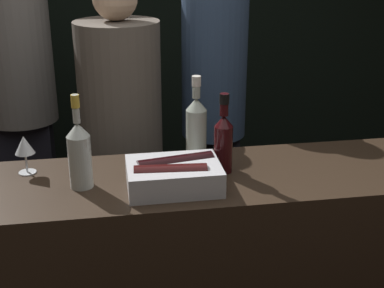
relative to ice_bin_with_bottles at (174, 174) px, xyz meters
name	(u,v)px	position (x,y,z in m)	size (l,w,h in m)	color
wall_back_chalkboard	(143,1)	(0.08, 2.26, 0.35)	(6.40, 0.06, 2.80)	black
bar_counter	(193,287)	(0.08, 0.08, -0.55)	(2.55, 0.52, 1.00)	#2D2116
ice_bin_with_bottles	(174,174)	(0.00, 0.00, 0.00)	(0.33, 0.24, 0.11)	silver
wine_glass	(24,146)	(-0.53, 0.22, 0.06)	(0.07, 0.07, 0.15)	silver
rose_wine_bottle	(79,153)	(-0.32, 0.06, 0.08)	(0.08, 0.08, 0.34)	#B2B7AD
red_wine_bottle_black_foil	(223,140)	(0.20, 0.11, 0.08)	(0.07, 0.07, 0.31)	black
white_wine_bottle	(196,126)	(0.13, 0.25, 0.09)	(0.08, 0.08, 0.34)	#9EA899
person_in_hoodie	(214,102)	(0.34, 0.96, -0.04)	(0.34, 0.34, 1.80)	black
person_blond_tee	(122,131)	(-0.15, 0.83, -0.12)	(0.41, 0.41, 1.68)	black
person_grey_polo	(20,93)	(-0.71, 1.41, -0.06)	(0.41, 0.41, 1.78)	black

